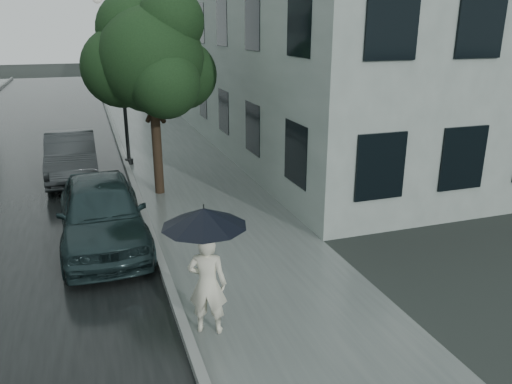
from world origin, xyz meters
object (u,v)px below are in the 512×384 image
object	(u,v)px
pedestrian	(207,284)
car_near	(102,212)
car_far	(71,156)
street_tree	(151,58)
lamp_post	(117,71)

from	to	relation	value
pedestrian	car_near	size ratio (longest dim) A/B	0.37
car_far	pedestrian	bearing A→B (deg)	-78.37
street_tree	lamp_post	size ratio (longest dim) A/B	1.00
pedestrian	car_far	size ratio (longest dim) A/B	0.39
car_far	street_tree	bearing A→B (deg)	-45.29
car_far	lamp_post	bearing A→B (deg)	30.60
street_tree	lamp_post	xyz separation A→B (m)	(-0.68, 3.31, -0.59)
pedestrian	lamp_post	distance (m)	10.72
pedestrian	car_far	distance (m)	9.68
pedestrian	car_far	world-z (taller)	pedestrian
pedestrian	street_tree	size ratio (longest dim) A/B	0.30
street_tree	car_far	distance (m)	4.46
lamp_post	car_near	bearing A→B (deg)	-99.67
pedestrian	street_tree	xyz separation A→B (m)	(0.29, 7.15, 2.89)
street_tree	car_near	world-z (taller)	street_tree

